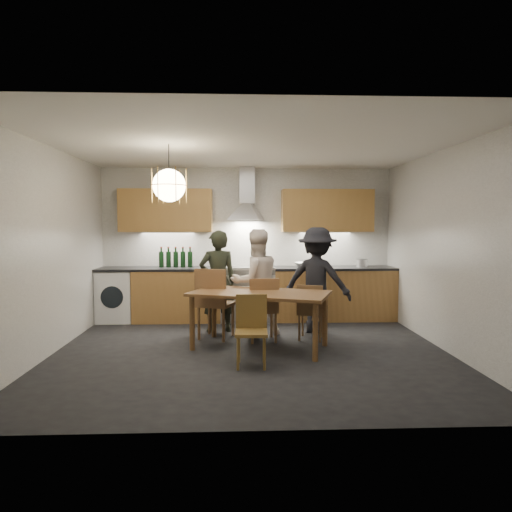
{
  "coord_description": "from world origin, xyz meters",
  "views": [
    {
      "loc": [
        -0.18,
        -5.74,
        1.63
      ],
      "look_at": [
        0.08,
        0.4,
        1.2
      ],
      "focal_mm": 32.0,
      "sensor_mm": 36.0,
      "label": 1
    }
  ],
  "objects_px": {
    "dining_table": "(260,298)",
    "stock_pot": "(362,263)",
    "wine_bottles": "(176,257)",
    "chair_front": "(251,325)",
    "person_mid": "(256,282)",
    "mixing_bowl": "(305,265)",
    "person_left": "(218,281)",
    "chair_back_left": "(214,299)",
    "person_right": "(317,280)"
  },
  "relations": [
    {
      "from": "person_right",
      "to": "mixing_bowl",
      "type": "bearing_deg",
      "value": -62.2
    },
    {
      "from": "dining_table",
      "to": "mixing_bowl",
      "type": "distance_m",
      "value": 1.98
    },
    {
      "from": "mixing_bowl",
      "to": "stock_pot",
      "type": "height_order",
      "value": "stock_pot"
    },
    {
      "from": "person_right",
      "to": "wine_bottles",
      "type": "xyz_separation_m",
      "value": [
        -2.24,
        1.0,
        0.28
      ]
    },
    {
      "from": "chair_back_left",
      "to": "dining_table",
      "type": "bearing_deg",
      "value": 163.09
    },
    {
      "from": "person_right",
      "to": "stock_pot",
      "type": "bearing_deg",
      "value": -111.09
    },
    {
      "from": "person_left",
      "to": "chair_back_left",
      "type": "bearing_deg",
      "value": 75.19
    },
    {
      "from": "chair_front",
      "to": "stock_pot",
      "type": "bearing_deg",
      "value": 53.63
    },
    {
      "from": "chair_front",
      "to": "person_mid",
      "type": "xyz_separation_m",
      "value": [
        0.11,
        1.43,
        0.32
      ]
    },
    {
      "from": "person_mid",
      "to": "mixing_bowl",
      "type": "xyz_separation_m",
      "value": [
        0.87,
        1.04,
        0.16
      ]
    },
    {
      "from": "person_left",
      "to": "person_right",
      "type": "relative_size",
      "value": 0.97
    },
    {
      "from": "person_mid",
      "to": "person_right",
      "type": "relative_size",
      "value": 0.98
    },
    {
      "from": "stock_pot",
      "to": "wine_bottles",
      "type": "height_order",
      "value": "wine_bottles"
    },
    {
      "from": "dining_table",
      "to": "person_left",
      "type": "bearing_deg",
      "value": 141.58
    },
    {
      "from": "chair_front",
      "to": "stock_pot",
      "type": "height_order",
      "value": "stock_pot"
    },
    {
      "from": "chair_front",
      "to": "person_left",
      "type": "bearing_deg",
      "value": 107.7
    },
    {
      "from": "dining_table",
      "to": "wine_bottles",
      "type": "relative_size",
      "value": 3.45
    },
    {
      "from": "chair_back_left",
      "to": "stock_pot",
      "type": "relative_size",
      "value": 5.5
    },
    {
      "from": "dining_table",
      "to": "chair_front",
      "type": "relative_size",
      "value": 2.42
    },
    {
      "from": "chair_front",
      "to": "person_left",
      "type": "distance_m",
      "value": 1.74
    },
    {
      "from": "wine_bottles",
      "to": "chair_back_left",
      "type": "bearing_deg",
      "value": -62.93
    },
    {
      "from": "chair_back_left",
      "to": "chair_front",
      "type": "height_order",
      "value": "chair_back_left"
    },
    {
      "from": "dining_table",
      "to": "person_left",
      "type": "height_order",
      "value": "person_left"
    },
    {
      "from": "person_mid",
      "to": "stock_pot",
      "type": "distance_m",
      "value": 2.13
    },
    {
      "from": "chair_back_left",
      "to": "person_mid",
      "type": "relative_size",
      "value": 0.65
    },
    {
      "from": "chair_front",
      "to": "wine_bottles",
      "type": "relative_size",
      "value": 1.42
    },
    {
      "from": "dining_table",
      "to": "stock_pot",
      "type": "bearing_deg",
      "value": 63.8
    },
    {
      "from": "chair_front",
      "to": "wine_bottles",
      "type": "distance_m",
      "value": 2.88
    },
    {
      "from": "dining_table",
      "to": "person_left",
      "type": "xyz_separation_m",
      "value": [
        -0.59,
        0.95,
        0.11
      ]
    },
    {
      "from": "chair_back_left",
      "to": "stock_pot",
      "type": "distance_m",
      "value": 2.81
    },
    {
      "from": "stock_pot",
      "to": "wine_bottles",
      "type": "relative_size",
      "value": 0.32
    },
    {
      "from": "person_left",
      "to": "person_right",
      "type": "distance_m",
      "value": 1.5
    },
    {
      "from": "person_right",
      "to": "mixing_bowl",
      "type": "height_order",
      "value": "person_right"
    },
    {
      "from": "dining_table",
      "to": "person_mid",
      "type": "bearing_deg",
      "value": 111.58
    },
    {
      "from": "chair_back_left",
      "to": "mixing_bowl",
      "type": "relative_size",
      "value": 2.97
    },
    {
      "from": "mixing_bowl",
      "to": "person_right",
      "type": "bearing_deg",
      "value": -86.76
    },
    {
      "from": "chair_front",
      "to": "stock_pot",
      "type": "xyz_separation_m",
      "value": [
        1.97,
        2.46,
        0.5
      ]
    },
    {
      "from": "person_left",
      "to": "wine_bottles",
      "type": "bearing_deg",
      "value": -60.16
    },
    {
      "from": "chair_back_left",
      "to": "chair_front",
      "type": "distance_m",
      "value": 1.27
    },
    {
      "from": "person_left",
      "to": "person_mid",
      "type": "height_order",
      "value": "person_mid"
    },
    {
      "from": "chair_back_left",
      "to": "mixing_bowl",
      "type": "height_order",
      "value": "chair_back_left"
    },
    {
      "from": "chair_back_left",
      "to": "person_left",
      "type": "xyz_separation_m",
      "value": [
        0.04,
        0.49,
        0.19
      ]
    },
    {
      "from": "chair_back_left",
      "to": "person_right",
      "type": "xyz_separation_m",
      "value": [
        1.53,
        0.39,
        0.21
      ]
    },
    {
      "from": "person_left",
      "to": "stock_pot",
      "type": "bearing_deg",
      "value": -171.63
    },
    {
      "from": "dining_table",
      "to": "person_left",
      "type": "distance_m",
      "value": 1.13
    },
    {
      "from": "chair_front",
      "to": "mixing_bowl",
      "type": "relative_size",
      "value": 2.38
    },
    {
      "from": "dining_table",
      "to": "person_right",
      "type": "bearing_deg",
      "value": 63.23
    },
    {
      "from": "dining_table",
      "to": "stock_pot",
      "type": "distance_m",
      "value": 2.57
    },
    {
      "from": "stock_pot",
      "to": "person_left",
      "type": "bearing_deg",
      "value": -161.56
    },
    {
      "from": "dining_table",
      "to": "person_mid",
      "type": "height_order",
      "value": "person_mid"
    }
  ]
}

